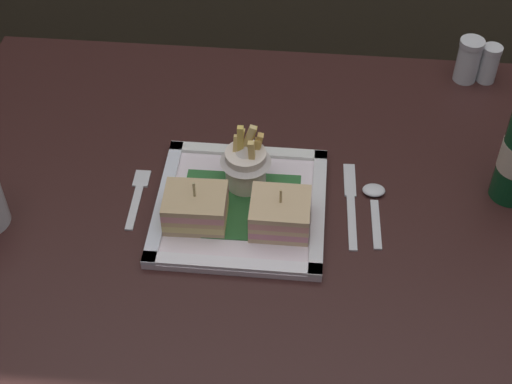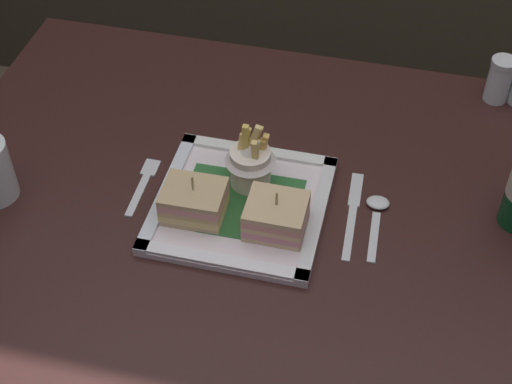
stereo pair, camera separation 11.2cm
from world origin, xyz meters
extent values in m
cube|color=#311917|center=(0.00, 0.00, 0.74)|extent=(1.09, 0.82, 0.04)
cylinder|color=#301A17|center=(-0.48, 0.34, 0.36)|extent=(0.06, 0.06, 0.72)
cylinder|color=#32281E|center=(0.48, 0.34, 0.36)|extent=(0.06, 0.06, 0.72)
cube|color=white|center=(-0.05, 0.00, 0.77)|extent=(0.25, 0.25, 0.01)
cube|color=#2A642F|center=(-0.05, 0.00, 0.77)|extent=(0.18, 0.14, 0.00)
cube|color=white|center=(-0.05, -0.11, 0.78)|extent=(0.25, 0.02, 0.01)
cube|color=white|center=(-0.05, 0.12, 0.78)|extent=(0.25, 0.02, 0.01)
cube|color=white|center=(-0.16, 0.00, 0.78)|extent=(0.02, 0.25, 0.01)
cube|color=silver|center=(0.07, 0.00, 0.78)|extent=(0.02, 0.25, 0.01)
cube|color=tan|center=(-0.11, -0.03, 0.78)|extent=(0.09, 0.07, 0.01)
cube|color=#E4CC80|center=(-0.11, -0.03, 0.79)|extent=(0.09, 0.07, 0.01)
cube|color=tan|center=(-0.11, -0.03, 0.80)|extent=(0.09, 0.07, 0.01)
cube|color=pink|center=(-0.11, -0.03, 0.81)|extent=(0.09, 0.07, 0.01)
cube|color=tan|center=(-0.11, -0.03, 0.82)|extent=(0.09, 0.07, 0.01)
cylinder|color=tan|center=(-0.11, -0.03, 0.81)|extent=(0.00, 0.00, 0.07)
cube|color=#DDB88C|center=(0.01, -0.03, 0.78)|extent=(0.09, 0.08, 0.01)
cube|color=pink|center=(0.01, -0.03, 0.79)|extent=(0.09, 0.08, 0.01)
cube|color=#E4BA8A|center=(0.01, -0.03, 0.80)|extent=(0.09, 0.08, 0.01)
cube|color=#E2998A|center=(0.01, -0.03, 0.81)|extent=(0.09, 0.08, 0.01)
cube|color=#D7B586|center=(0.01, -0.03, 0.82)|extent=(0.09, 0.08, 0.01)
cylinder|color=tan|center=(0.01, -0.03, 0.81)|extent=(0.00, 0.00, 0.07)
cylinder|color=white|center=(-0.04, 0.05, 0.81)|extent=(0.06, 0.06, 0.06)
cone|color=silver|center=(-0.04, 0.05, 0.83)|extent=(0.08, 0.08, 0.03)
cube|color=#E8C471|center=(-0.03, 0.04, 0.84)|extent=(0.01, 0.01, 0.06)
cube|color=#F3D786|center=(-0.04, 0.05, 0.85)|extent=(0.03, 0.01, 0.07)
cube|color=#E9B75C|center=(-0.03, 0.06, 0.84)|extent=(0.02, 0.02, 0.06)
cube|color=#EBD16C|center=(-0.05, 0.05, 0.84)|extent=(0.02, 0.02, 0.06)
cube|color=#DEB85D|center=(-0.03, 0.06, 0.83)|extent=(0.01, 0.01, 0.05)
cube|color=#F2C671|center=(-0.04, 0.06, 0.84)|extent=(0.02, 0.01, 0.06)
cube|color=#E2C155|center=(-0.05, 0.05, 0.85)|extent=(0.01, 0.01, 0.08)
cube|color=#E5C561|center=(-0.04, 0.06, 0.84)|extent=(0.03, 0.01, 0.07)
cube|color=#F3CF7A|center=(-0.06, 0.05, 0.83)|extent=(0.01, 0.02, 0.05)
cube|color=silver|center=(-0.21, -0.01, 0.76)|extent=(0.01, 0.09, 0.00)
cube|color=silver|center=(-0.21, 0.05, 0.76)|extent=(0.02, 0.04, 0.00)
cube|color=silver|center=(0.12, -0.01, 0.76)|extent=(0.02, 0.11, 0.00)
cube|color=silver|center=(0.12, 0.08, 0.76)|extent=(0.02, 0.07, 0.00)
cube|color=silver|center=(0.16, -0.01, 0.76)|extent=(0.02, 0.10, 0.00)
ellipsoid|color=silver|center=(0.15, 0.05, 0.77)|extent=(0.04, 0.03, 0.01)
cylinder|color=silver|center=(0.32, 0.36, 0.80)|extent=(0.04, 0.04, 0.07)
cylinder|color=white|center=(0.32, 0.36, 0.78)|extent=(0.04, 0.04, 0.04)
cylinder|color=silver|center=(0.32, 0.36, 0.84)|extent=(0.04, 0.04, 0.01)
cylinder|color=silver|center=(0.36, 0.36, 0.79)|extent=(0.03, 0.03, 0.06)
cylinder|color=#38281C|center=(0.36, 0.36, 0.78)|extent=(0.03, 0.03, 0.03)
cylinder|color=silver|center=(0.36, 0.36, 0.83)|extent=(0.03, 0.03, 0.01)
camera|label=1|loc=(0.05, -0.78, 1.60)|focal=53.76mm
camera|label=2|loc=(0.16, -0.76, 1.60)|focal=53.76mm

